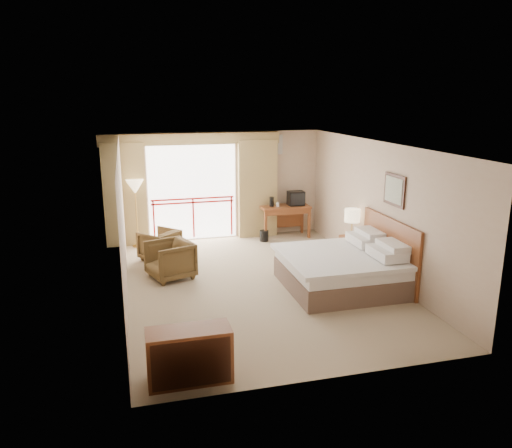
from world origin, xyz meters
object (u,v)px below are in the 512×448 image
object	(u,v)px
table_lamp	(352,216)
desk	(284,212)
nightstand	(352,250)
wastebasket	(264,236)
armchair_far	(160,259)
dresser	(189,355)
tv	(296,198)
armchair_near	(171,278)
bed	(343,269)
side_table	(156,254)
floor_lamp	(135,189)

from	to	relation	value
table_lamp	desk	distance (m)	2.56
nightstand	wastebasket	xyz separation A→B (m)	(-1.39, 2.13, -0.16)
armchair_far	dresser	bearing A→B (deg)	47.36
tv	armchair_near	bearing A→B (deg)	-128.46
dresser	bed	bearing A→B (deg)	41.54
wastebasket	tv	bearing A→B (deg)	16.07
nightstand	bed	bearing A→B (deg)	-121.19
desk	wastebasket	size ratio (longest dim) A/B	4.57
tv	side_table	world-z (taller)	tv
bed	side_table	xyz separation A→B (m)	(-3.38, 1.93, -0.04)
tv	dresser	bearing A→B (deg)	-102.30
nightstand	dresser	world-z (taller)	dresser
side_table	wastebasket	bearing A→B (deg)	27.68
side_table	floor_lamp	xyz separation A→B (m)	(-0.32, 1.78, 1.08)
nightstand	floor_lamp	size ratio (longest dim) A/B	0.36
tv	wastebasket	world-z (taller)	tv
table_lamp	dresser	world-z (taller)	table_lamp
table_lamp	armchair_far	size ratio (longest dim) A/B	0.79
tv	floor_lamp	size ratio (longest dim) A/B	0.25
bed	armchair_near	world-z (taller)	bed
armchair_far	table_lamp	bearing A→B (deg)	119.43
bed	side_table	size ratio (longest dim) A/B	4.35
armchair_near	dresser	size ratio (longest dim) A/B	0.78
bed	desk	xyz separation A→B (m)	(0.01, 3.71, 0.27)
floor_lamp	tv	bearing A→B (deg)	-0.97
bed	armchair_far	size ratio (longest dim) A/B	2.85
nightstand	armchair_near	distance (m)	3.93
armchair_far	armchair_near	distance (m)	1.26
table_lamp	wastebasket	xyz separation A→B (m)	(-1.39, 2.08, -0.92)
desk	bed	bearing A→B (deg)	-94.21
side_table	armchair_far	bearing A→B (deg)	79.59
armchair_near	floor_lamp	size ratio (longest dim) A/B	0.51
desk	armchair_near	distance (m)	3.99
nightstand	side_table	bearing A→B (deg)	171.21
nightstand	desk	distance (m)	2.60
armchair_far	floor_lamp	xyz separation A→B (m)	(-0.44, 1.12, 1.42)
bed	armchair_near	distance (m)	3.44
table_lamp	dresser	size ratio (longest dim) A/B	0.55
bed	wastebasket	distance (m)	3.45
tv	armchair_far	xyz separation A→B (m)	(-3.57, -1.05, -1.00)
dresser	tv	bearing A→B (deg)	63.96
wastebasket	floor_lamp	size ratio (longest dim) A/B	0.17
bed	armchair_far	bearing A→B (deg)	141.43
tv	bed	bearing A→B (deg)	-77.09
desk	dresser	bearing A→B (deg)	-121.74
armchair_far	armchair_near	bearing A→B (deg)	52.64
tv	side_table	bearing A→B (deg)	-137.32
floor_lamp	desk	bearing A→B (deg)	-0.10
floor_lamp	dresser	world-z (taller)	floor_lamp
floor_lamp	bed	bearing A→B (deg)	-45.14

